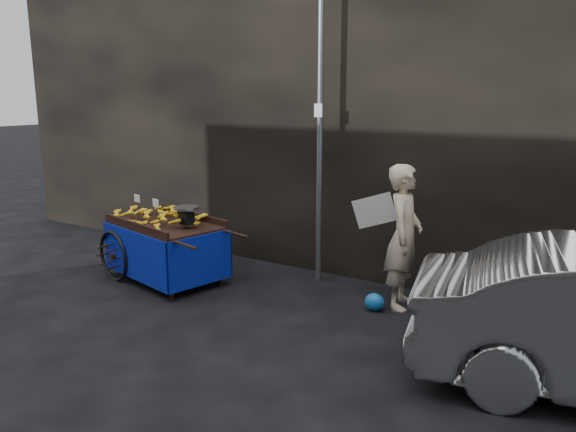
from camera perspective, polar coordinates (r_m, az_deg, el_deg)
The scene contains 6 objects.
ground at distance 7.31m, azimuth -4.09°, elevation -8.74°, with size 80.00×80.00×0.00m, color black.
building_wall at distance 8.86m, azimuth 8.04°, elevation 11.43°, with size 13.50×2.00×5.00m.
street_pole at distance 7.77m, azimuth 3.25°, elevation 7.77°, with size 0.12×0.10×4.00m.
banana_cart at distance 8.14m, azimuth -12.50°, elevation -1.25°, with size 2.40×1.46×1.22m.
vendor at distance 7.04m, azimuth 11.68°, elevation -2.09°, with size 0.91×0.72×1.80m.
plastic_bag at distance 7.07m, azimuth 8.79°, elevation -8.63°, with size 0.25×0.20×0.22m, color #1763B2.
Camera 1 is at (4.09, -5.45, 2.63)m, focal length 35.00 mm.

